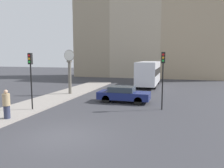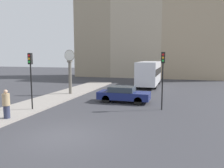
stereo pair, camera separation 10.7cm
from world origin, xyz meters
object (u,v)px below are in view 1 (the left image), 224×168
(traffic_light_far, at_px, (163,69))
(pedestrian_tan_coat, at_px, (6,104))
(bus_distant, at_px, (149,72))
(sedan_car, at_px, (123,94))
(street_clock, at_px, (70,71))
(traffic_light_near, at_px, (31,69))

(traffic_light_far, height_order, pedestrian_tan_coat, traffic_light_far)
(pedestrian_tan_coat, bearing_deg, bus_distant, 70.79)
(sedan_car, xyz_separation_m, traffic_light_far, (3.21, -1.73, 2.21))
(traffic_light_far, xyz_separation_m, street_clock, (-9.09, 3.76, -0.58))
(traffic_light_far, bearing_deg, street_clock, 157.54)
(traffic_light_near, height_order, pedestrian_tan_coat, traffic_light_near)
(bus_distant, height_order, street_clock, street_clock)
(traffic_light_near, bearing_deg, traffic_light_far, 18.30)
(street_clock, bearing_deg, pedestrian_tan_coat, -86.78)
(sedan_car, bearing_deg, street_clock, 160.97)
(traffic_light_far, bearing_deg, sedan_car, 151.67)
(bus_distant, xyz_separation_m, pedestrian_tan_coat, (-6.14, -17.61, -0.81))
(bus_distant, bearing_deg, traffic_light_far, -78.81)
(traffic_light_far, xyz_separation_m, pedestrian_tan_coat, (-8.59, -5.23, -1.93))
(street_clock, relative_size, pedestrian_tan_coat, 2.50)
(sedan_car, relative_size, pedestrian_tan_coat, 2.47)
(bus_distant, distance_m, traffic_light_far, 12.67)
(street_clock, bearing_deg, traffic_light_far, -22.46)
(street_clock, xyz_separation_m, pedestrian_tan_coat, (0.50, -8.99, -1.35))
(sedan_car, height_order, traffic_light_far, traffic_light_far)
(bus_distant, distance_m, traffic_light_near, 16.46)
(traffic_light_near, relative_size, traffic_light_far, 0.95)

